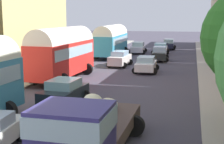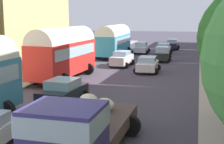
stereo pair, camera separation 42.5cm
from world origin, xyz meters
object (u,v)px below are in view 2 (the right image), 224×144
Objects in this scene: car_3 at (172,44)px; car_7 at (141,48)px; car_1 at (162,54)px; parked_bus_1 at (63,51)px; car_0 at (148,64)px; car_2 at (164,49)px; car_6 at (122,59)px; cargo_truck_0 at (80,128)px; car_5 at (63,91)px; parked_bus_2 at (114,39)px.

car_7 is at bearing -120.71° from car_3.
car_3 is (0.09, 13.19, -0.03)m from car_1.
car_0 is (6.11, 4.98, -1.61)m from parked_bus_1.
car_7 is at bearing 179.15° from car_2.
car_6 reaches higher than car_7.
car_2 is 3.05m from car_7.
car_6 is (-3.00, -11.83, 0.05)m from car_2.
car_5 is (-3.78, 7.25, -0.55)m from cargo_truck_0.
car_1 is at bearing -90.38° from car_3.
car_1 is at bearing 62.87° from parked_bus_1.
car_7 is (2.69, 4.53, -1.40)m from parked_bus_2.
parked_bus_1 is at bearing -98.51° from car_7.
car_0 is 4.26m from car_6.
parked_bus_2 reaches higher than car_2.
cargo_truck_0 is (6.68, -14.14, -1.06)m from parked_bus_1.
car_0 is at bearing -89.63° from car_2.
car_2 is at bearing 90.37° from car_0.
cargo_truck_0 is 1.66× the size of car_2.
parked_bus_1 is 2.20× the size of car_1.
parked_bus_1 reaches higher than car_3.
parked_bus_2 is 5.45m from car_7.
parked_bus_1 is 1.96× the size of car_2.
car_3 is (6.36, 10.70, -1.39)m from parked_bus_2.
cargo_truck_0 is at bearing -89.93° from car_3.
car_3 is (0.62, 6.22, 0.04)m from car_2.
cargo_truck_0 reaches higher than car_1.
car_6 is (-3.53, -4.86, -0.02)m from car_1.
car_1 is (-0.14, 26.91, -0.47)m from cargo_truck_0.
car_7 is at bearing 89.86° from car_5.
parked_bus_1 is 7.64m from car_5.
parked_bus_1 is at bearing -91.02° from parked_bus_2.
cargo_truck_0 reaches higher than car_6.
parked_bus_2 is at bearing -142.02° from car_2.
parked_bus_2 is 30.10m from cargo_truck_0.
car_3 is at bearing 88.57° from car_0.
parked_bus_2 is 6.88m from car_1.
parked_bus_1 is 0.89× the size of parked_bus_2.
car_0 is 0.88× the size of car_7.
parked_bus_2 is 2.36× the size of car_6.
car_0 is 15.13m from car_7.
car_5 is at bearing -67.20° from parked_bus_1.
car_6 is at bearing -89.76° from car_7.
car_2 is at bearing 75.77° from car_6.
car_3 is at bearing 90.07° from cargo_truck_0.
parked_bus_1 is 2.22× the size of car_5.
parked_bus_2 is at bearing 96.75° from car_5.
car_2 is at bearing 94.35° from car_1.
car_1 is at bearing 53.98° from car_6.
car_7 is at bearing 90.24° from car_6.
car_6 reaches higher than car_5.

